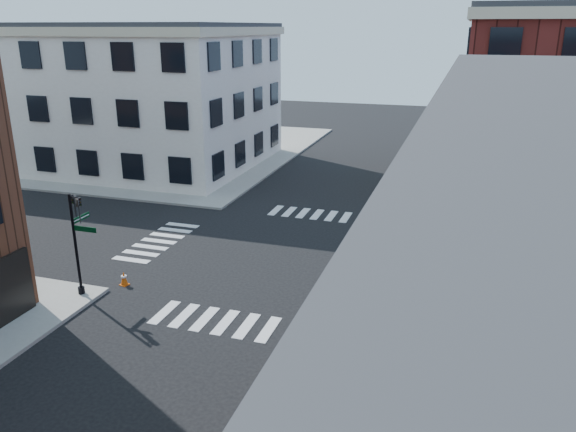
# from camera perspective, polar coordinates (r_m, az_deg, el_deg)

# --- Properties ---
(ground) EXTENTS (120.00, 120.00, 0.00)m
(ground) POSITION_cam_1_polar(r_m,az_deg,el_deg) (28.43, -0.67, -4.14)
(ground) COLOR black
(ground) RESTS_ON ground
(sidewalk_nw) EXTENTS (30.00, 30.00, 0.15)m
(sidewalk_nw) POSITION_cam_1_polar(r_m,az_deg,el_deg) (55.50, -14.65, 6.71)
(sidewalk_nw) COLOR gray
(sidewalk_nw) RESTS_ON ground
(building_nw) EXTENTS (22.00, 16.00, 11.00)m
(building_nw) POSITION_cam_1_polar(r_m,az_deg,el_deg) (49.44, -16.26, 11.56)
(building_nw) COLOR silver
(building_nw) RESTS_ON ground
(tree_near) EXTENTS (2.69, 2.69, 4.49)m
(tree_near) POSITION_cam_1_polar(r_m,az_deg,el_deg) (35.71, 16.17, 5.22)
(tree_near) COLOR black
(tree_near) RESTS_ON ground
(tree_far) EXTENTS (2.43, 2.43, 4.07)m
(tree_far) POSITION_cam_1_polar(r_m,az_deg,el_deg) (41.64, 16.48, 6.64)
(tree_far) COLOR black
(tree_far) RESTS_ON ground
(signal_pole) EXTENTS (1.29, 1.24, 4.60)m
(signal_pole) POSITION_cam_1_polar(r_m,az_deg,el_deg) (24.95, -20.59, -1.68)
(signal_pole) COLOR black
(signal_pole) RESTS_ON ground
(box_truck) EXTENTS (8.84, 3.73, 3.91)m
(box_truck) POSITION_cam_1_polar(r_m,az_deg,el_deg) (22.12, 25.02, -7.21)
(box_truck) COLOR white
(box_truck) RESTS_ON ground
(traffic_cone) EXTENTS (0.43, 0.43, 0.65)m
(traffic_cone) POSITION_cam_1_polar(r_m,az_deg,el_deg) (26.35, -16.32, -6.12)
(traffic_cone) COLOR #D65009
(traffic_cone) RESTS_ON ground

